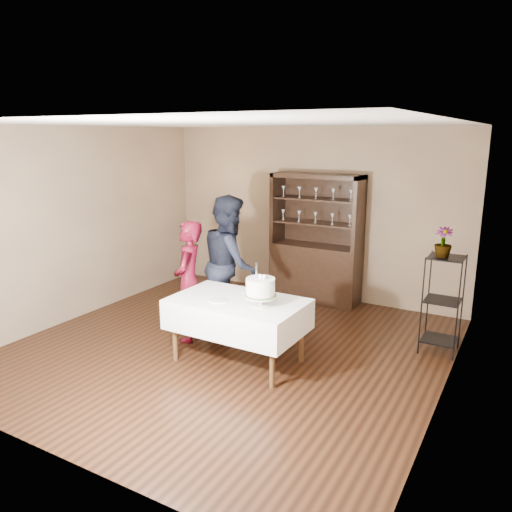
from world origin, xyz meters
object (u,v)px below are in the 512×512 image
object	(u,v)px
plant_etagere	(443,300)
potted_plant	(443,242)
woman	(189,281)
cake	(260,289)
china_hutch	(316,260)
man	(230,264)
cake_table	(238,314)

from	to	relation	value
plant_etagere	potted_plant	world-z (taller)	potted_plant
plant_etagere	woman	xyz separation A→B (m)	(-2.88, -1.18, 0.12)
plant_etagere	cake	xyz separation A→B (m)	(-1.67, -1.49, 0.30)
china_hutch	cake	distance (m)	2.59
plant_etagere	potted_plant	distance (m)	0.72
china_hutch	plant_etagere	bearing A→B (deg)	-26.83
china_hutch	plant_etagere	size ratio (longest dim) A/B	1.67
man	cake	world-z (taller)	man
cake_table	cake	bearing A→B (deg)	-8.61
cake	man	bearing A→B (deg)	137.48
china_hutch	potted_plant	xyz separation A→B (m)	(2.03, -1.09, 0.70)
cake_table	cake	world-z (taller)	cake
man	cake	size ratio (longest dim) A/B	3.73
cake_table	woman	world-z (taller)	woman
man	cake	distance (m)	1.26
china_hutch	cake	bearing A→B (deg)	-80.78
potted_plant	cake	bearing A→B (deg)	-138.06
woman	cake	distance (m)	1.26
woman	potted_plant	size ratio (longest dim) A/B	4.37
plant_etagere	woman	bearing A→B (deg)	-157.69
cake	potted_plant	xyz separation A→B (m)	(1.62, 1.46, 0.42)
plant_etagere	man	size ratio (longest dim) A/B	0.66
plant_etagere	cake_table	bearing A→B (deg)	-144.05
plant_etagere	cake	size ratio (longest dim) A/B	2.45
plant_etagere	china_hutch	bearing A→B (deg)	153.17
plant_etagere	woman	distance (m)	3.11
potted_plant	china_hutch	bearing A→B (deg)	151.83
cake_table	woman	xyz separation A→B (m)	(-0.89, 0.26, 0.20)
man	cake_table	bearing A→B (deg)	-176.61
china_hutch	cake	world-z (taller)	china_hutch
potted_plant	cake_table	bearing A→B (deg)	-144.11
plant_etagere	cake	bearing A→B (deg)	-138.15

